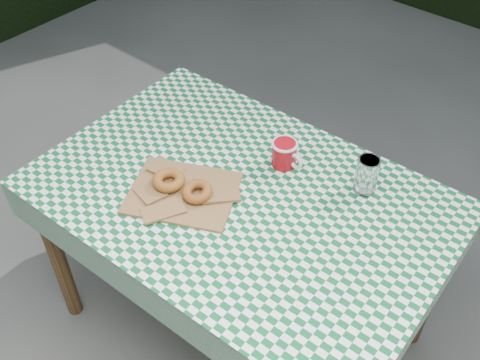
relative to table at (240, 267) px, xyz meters
name	(u,v)px	position (x,y,z in m)	size (l,w,h in m)	color
ground	(283,307)	(0.09, 0.18, -0.38)	(60.00, 60.00, 0.00)	#494945
table	(240,267)	(0.00, 0.00, 0.00)	(1.30, 0.87, 0.75)	#502F1B
tablecloth	(240,194)	(0.00, 0.00, 0.38)	(1.32, 0.89, 0.01)	#0D5329
paper_bag	(183,192)	(-0.14, -0.12, 0.39)	(0.34, 0.27, 0.02)	#8F613E
bagel_front	(169,180)	(-0.19, -0.13, 0.42)	(0.11, 0.11, 0.03)	#975E1F
bagel_back	(197,192)	(-0.09, -0.11, 0.41)	(0.10, 0.10, 0.03)	#9B5620
coffee_mug	(284,154)	(0.02, 0.20, 0.43)	(0.17, 0.17, 0.09)	maroon
drinking_glass	(367,175)	(0.30, 0.27, 0.45)	(0.07, 0.07, 0.13)	white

